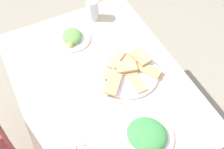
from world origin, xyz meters
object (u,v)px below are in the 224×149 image
salad_plate_greens (147,135)px  fork (81,126)px  pide_platter (128,71)px  spoon (73,130)px  soda_can (93,9)px  salad_plate_rice (72,37)px  paper_napkin (77,129)px  dining_table (102,91)px

salad_plate_greens → fork: 0.28m
salad_plate_greens → pide_platter: bearing=-15.6°
pide_platter → spoon: pide_platter is taller
soda_can → spoon: 0.70m
salad_plate_greens → spoon: bearing=58.1°
pide_platter → salad_plate_rice: 0.37m
pide_platter → spoon: 0.39m
pide_platter → paper_napkin: (-0.16, 0.34, -0.01)m
soda_can → spoon: soda_can is taller
pide_platter → salad_plate_rice: bearing=25.8°
salad_plate_greens → paper_napkin: 0.30m
dining_table → salad_plate_greens: 0.36m
salad_plate_rice → paper_napkin: (-0.49, 0.18, -0.02)m
salad_plate_greens → dining_table: bearing=7.9°
salad_plate_greens → paper_napkin: (0.16, 0.25, -0.02)m
paper_napkin → fork: (0.00, -0.02, 0.00)m
salad_plate_rice → dining_table: bearing=-176.1°
salad_plate_rice → soda_can: bearing=-58.4°
spoon → fork: bearing=-72.8°
spoon → dining_table: bearing=-33.5°
paper_napkin → spoon: spoon is taller
salad_plate_rice → pide_platter: bearing=-154.2°
salad_plate_rice → spoon: (-0.49, 0.20, -0.01)m
salad_plate_rice → fork: size_ratio=1.13×
pide_platter → spoon: (-0.16, 0.36, -0.01)m
paper_napkin → soda_can: bearing=-30.3°
pide_platter → paper_napkin: size_ratio=2.08×
pide_platter → soda_can: 0.44m
pide_platter → salad_plate_greens: size_ratio=1.36×
dining_table → fork: size_ratio=6.14×
dining_table → spoon: 0.30m
dining_table → pide_platter: (-0.02, -0.14, 0.10)m
pide_platter → salad_plate_greens: salad_plate_greens is taller
salad_plate_greens → salad_plate_rice: 0.66m
dining_table → spoon: spoon is taller
dining_table → fork: bearing=134.5°
dining_table → pide_platter: bearing=-96.8°
paper_napkin → fork: bearing=-90.0°
salad_plate_rice → paper_napkin: size_ratio=1.28×
dining_table → salad_plate_greens: bearing=-172.1°
dining_table → spoon: (-0.18, 0.22, 0.09)m
salad_plate_greens → salad_plate_rice: (0.66, 0.07, -0.00)m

